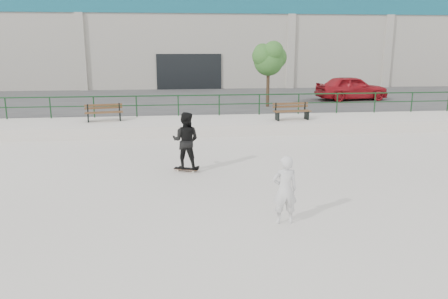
{
  "coord_description": "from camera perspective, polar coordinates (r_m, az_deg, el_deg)",
  "views": [
    {
      "loc": [
        -1.16,
        -10.41,
        3.91
      ],
      "look_at": [
        0.24,
        2.0,
        0.89
      ],
      "focal_mm": 35.0,
      "sensor_mm": 36.0,
      "label": 1
    }
  ],
  "objects": [
    {
      "name": "ledge",
      "position": [
        20.28,
        -3.07,
        3.16
      ],
      "size": [
        30.0,
        3.0,
        0.5
      ],
      "primitive_type": "cube",
      "color": "beige",
      "rests_on": "ground"
    },
    {
      "name": "tree",
      "position": [
        24.59,
        5.9,
        11.85
      ],
      "size": [
        2.03,
        1.8,
        3.6
      ],
      "color": "#483624",
      "rests_on": "parking_strip"
    },
    {
      "name": "bench_right",
      "position": [
        20.5,
        8.83,
        4.95
      ],
      "size": [
        1.76,
        0.66,
        0.79
      ],
      "rotation": [
        0.0,
        0.0,
        0.1
      ],
      "color": "#57331E",
      "rests_on": "ledge"
    },
    {
      "name": "commercial_building",
      "position": [
        42.42,
        -5.04,
        14.42
      ],
      "size": [
        44.2,
        16.33,
        8.0
      ],
      "color": "#AAA399",
      "rests_on": "ground"
    },
    {
      "name": "standing_skater",
      "position": [
        13.64,
        -5.02,
        1.17
      ],
      "size": [
        1.03,
        0.9,
        1.79
      ],
      "primitive_type": "imported",
      "rotation": [
        0.0,
        0.0,
        2.84
      ],
      "color": "black",
      "rests_on": "skateboard"
    },
    {
      "name": "bench_left",
      "position": [
        20.67,
        -15.41,
        4.67
      ],
      "size": [
        1.74,
        0.75,
        0.77
      ],
      "rotation": [
        0.0,
        0.0,
        0.16
      ],
      "color": "#57331E",
      "rests_on": "ledge"
    },
    {
      "name": "skateboard",
      "position": [
        13.86,
        -4.94,
        -2.54
      ],
      "size": [
        0.8,
        0.45,
        0.09
      ],
      "rotation": [
        0.0,
        0.0,
        -0.34
      ],
      "color": "black",
      "rests_on": "ground"
    },
    {
      "name": "seated_skater",
      "position": [
        9.77,
        7.94,
        -5.25
      ],
      "size": [
        0.58,
        0.38,
        1.56
      ],
      "primitive_type": "imported",
      "rotation": [
        0.0,
        0.0,
        3.16
      ],
      "color": "silver",
      "rests_on": "ground"
    },
    {
      "name": "parking_strip",
      "position": [
        28.67,
        -4.1,
        6.21
      ],
      "size": [
        60.0,
        14.0,
        0.5
      ],
      "primitive_type": "cube",
      "color": "#3A3A3A",
      "rests_on": "ground"
    },
    {
      "name": "red_car",
      "position": [
        28.76,
        16.32,
        7.74
      ],
      "size": [
        4.57,
        2.16,
        1.51
      ],
      "primitive_type": "imported",
      "rotation": [
        0.0,
        0.0,
        1.66
      ],
      "color": "maroon",
      "rests_on": "parking_strip"
    },
    {
      "name": "railing",
      "position": [
        21.41,
        -3.31,
        6.4
      ],
      "size": [
        28.0,
        0.06,
        1.03
      ],
      "color": "#163E1E",
      "rests_on": "ledge"
    },
    {
      "name": "ground",
      "position": [
        11.18,
        -0.09,
        -6.89
      ],
      "size": [
        120.0,
        120.0,
        0.0
      ],
      "primitive_type": "plane",
      "color": "beige",
      "rests_on": "ground"
    }
  ]
}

